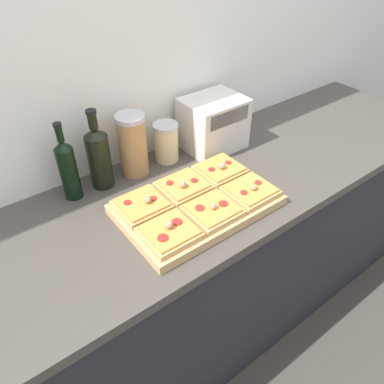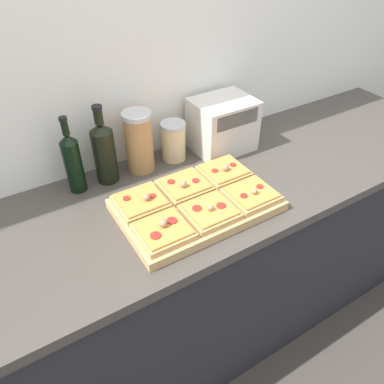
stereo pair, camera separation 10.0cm
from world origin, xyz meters
name	(u,v)px [view 1 (the left image)]	position (x,y,z in m)	size (l,w,h in m)	color
ground_plane	(233,379)	(0.00, 0.00, 0.00)	(12.00, 12.00, 0.00)	#3D3833
wall_back	(136,80)	(0.00, 0.67, 1.25)	(6.00, 0.06, 2.50)	silver
kitchen_counter	(192,272)	(0.00, 0.32, 0.47)	(2.63, 0.67, 0.94)	#232328
cutting_board	(197,205)	(-0.05, 0.23, 0.95)	(0.54, 0.35, 0.03)	tan
pizza_slice_back_left	(142,205)	(-0.22, 0.31, 0.98)	(0.16, 0.15, 0.05)	tan
pizza_slice_back_center	(183,186)	(-0.05, 0.31, 0.98)	(0.16, 0.15, 0.05)	tan
pizza_slice_back_right	(220,170)	(0.12, 0.31, 0.98)	(0.16, 0.15, 0.05)	tan
pizza_slice_front_left	(169,232)	(-0.22, 0.14, 0.99)	(0.16, 0.15, 0.05)	tan
pizza_slice_front_center	(212,210)	(-0.05, 0.14, 0.98)	(0.16, 0.15, 0.05)	tan
pizza_slice_front_right	(250,191)	(0.12, 0.14, 0.98)	(0.16, 0.15, 0.05)	tan
olive_oil_bottle	(68,169)	(-0.36, 0.55, 1.06)	(0.06, 0.06, 0.30)	black
wine_bottle	(99,156)	(-0.25, 0.55, 1.06)	(0.08, 0.08, 0.31)	black
grain_jar_tall	(133,145)	(-0.11, 0.55, 1.06)	(0.11, 0.11, 0.25)	#AD7F4C
grain_jar_short	(166,142)	(0.04, 0.55, 1.02)	(0.10, 0.10, 0.16)	beige
toaster_oven	(213,123)	(0.26, 0.52, 1.05)	(0.27, 0.20, 0.22)	beige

